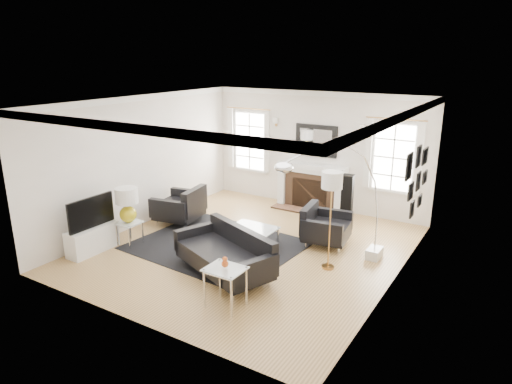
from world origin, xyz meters
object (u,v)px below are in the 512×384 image
Objects in this scene: armchair_right at (324,227)px; arc_floor_lamp at (332,197)px; sofa at (227,254)px; armchair_left at (182,207)px; fireplace at (311,187)px; coffee_table at (249,231)px; gourd_lamp at (127,203)px.

arc_floor_lamp reaches higher than armchair_right.
sofa is 2.67m from armchair_left.
sofa is (0.23, -3.88, -0.20)m from fireplace.
armchair_right is 1.48m from coffee_table.
fireplace is 2.83m from coffee_table.
arc_floor_lamp is at bearing 20.32° from gourd_lamp.
armchair_right is (1.13, -1.86, -0.19)m from fireplace.
coffee_table is 2.42m from gourd_lamp.
fireplace is 3.04m from arc_floor_lamp.
fireplace is at bearing 121.39° from armchair_right.
sofa is 1.07m from coffee_table.
gourd_lamp reaches higher than fireplace.
gourd_lamp is at bearing -148.03° from armchair_right.
arc_floor_lamp reaches higher than armchair_left.
sofa is at bearing -86.59° from fireplace.
coffee_table is 1.28× the size of gourd_lamp.
arc_floor_lamp is (1.52, 0.30, 0.85)m from coffee_table.
sofa is at bearing -134.17° from arc_floor_lamp.
gourd_lamp reaches higher than sofa.
coffee_table is (-1.11, -0.97, 0.01)m from armchair_right.
gourd_lamp is at bearing -93.68° from armchair_left.
gourd_lamp is (-2.10, -3.88, 0.33)m from fireplace.
armchair_right is 1.18× the size of coffee_table.
armchair_left is 2.07m from coffee_table.
arc_floor_lamp is at bearing -58.63° from fireplace.
sofa is at bearing -33.01° from armchair_left.
arc_floor_lamp is at bearing 45.83° from sofa.
armchair_right is at bearing -58.61° from fireplace.
armchair_right is at bearing 10.17° from armchair_left.
fireplace is at bearing 93.41° from sofa.
fireplace is 2.44× the size of gourd_lamp.
fireplace is 0.80× the size of sofa.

